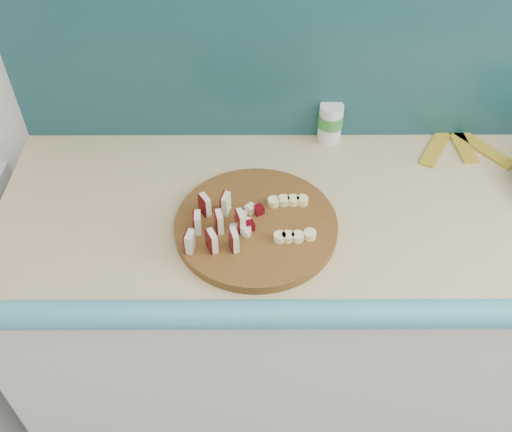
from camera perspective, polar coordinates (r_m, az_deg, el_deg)
name	(u,v)px	position (r m, az deg, el deg)	size (l,w,h in m)	color
kitchen_counter	(424,317)	(1.76, 16.43, -9.67)	(2.20, 0.63, 0.91)	silver
backsplash	(461,48)	(1.50, 19.80, 15.51)	(2.20, 0.02, 0.50)	teal
cutting_board	(256,226)	(1.28, 0.00, -0.98)	(0.37, 0.37, 0.02)	#4A2C0F
apple_wedges	(215,224)	(1.24, -4.11, -0.83)	(0.12, 0.15, 0.05)	beige
apple_chunks	(246,220)	(1.27, -1.01, -0.41)	(0.06, 0.06, 0.02)	beige
banana_slices	(291,218)	(1.27, 3.55, -0.23)	(0.10, 0.14, 0.02)	#EBE28F
canister	(330,122)	(1.51, 7.43, 9.32)	(0.07, 0.07, 0.11)	silver
banana_peel	(460,145)	(1.60, 19.74, 6.68)	(0.25, 0.21, 0.01)	yellow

